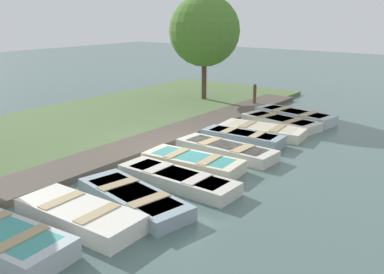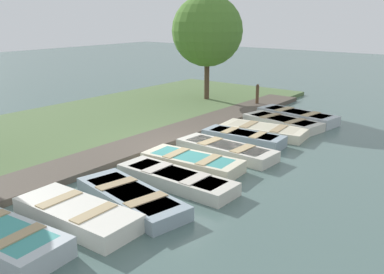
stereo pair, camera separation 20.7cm
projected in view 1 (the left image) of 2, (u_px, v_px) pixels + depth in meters
The scene contains 15 objects.
ground_plane at pixel (181, 152), 14.07m from camera, with size 80.00×80.00×0.00m, color #4C6660.
shore_bank at pixel (83, 126), 16.93m from camera, with size 8.00×24.00×0.18m.
dock_walkway at pixel (150, 142), 14.85m from camera, with size 1.55×20.36×0.19m.
rowboat_0 at pixel (3, 240), 8.17m from camera, with size 3.04×1.48×0.44m.
rowboat_1 at pixel (80, 215), 9.21m from camera, with size 3.02×1.27×0.43m.
rowboat_2 at pixel (133, 198), 10.13m from camera, with size 3.41×1.71×0.36m.
rowboat_3 at pixel (177, 179), 11.30m from camera, with size 3.46×1.04×0.36m.
rowboat_4 at pixel (193, 162), 12.53m from camera, with size 3.06×1.37×0.39m.
rowboat_5 at pixel (226, 149), 13.71m from camera, with size 3.36×1.19×0.37m.
rowboat_6 at pixel (243, 137), 14.96m from camera, with size 2.93×1.14×0.41m.
rowboat_7 at pixel (262, 130), 15.97m from camera, with size 3.24×1.59×0.36m.
rowboat_8 at pixel (280, 122), 17.20m from camera, with size 3.35×1.71×0.36m.
rowboat_9 at pixel (295, 116), 18.10m from camera, with size 3.53×1.62×0.42m.
mooring_post_far at pixel (255, 95), 20.62m from camera, with size 0.15×0.15×1.12m.
park_tree_left at pixel (204, 31), 20.86m from camera, with size 3.48×3.48×5.29m.
Camera 1 is at (8.32, -10.47, 4.40)m, focal length 40.00 mm.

